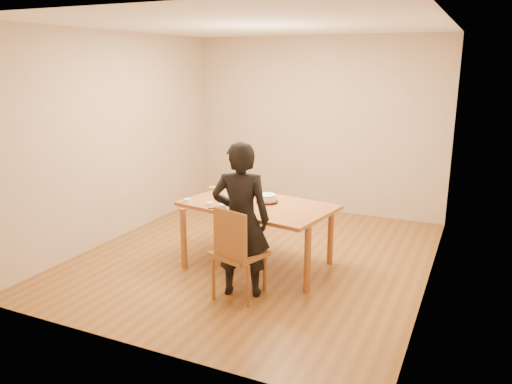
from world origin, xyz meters
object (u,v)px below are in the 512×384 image
at_px(cake_plate, 267,202).
at_px(dining_table, 258,205).
at_px(dining_chair, 239,254).
at_px(person, 241,220).
at_px(cake, 267,198).

bearing_deg(cake_plate, dining_table, -128.56).
bearing_deg(dining_table, dining_chair, -69.04).
distance_m(dining_chair, person, 0.34).
bearing_deg(cake, dining_table, -128.56).
bearing_deg(dining_table, cake, 61.45).
distance_m(dining_table, dining_chair, 0.84).
bearing_deg(dining_chair, person, 108.10).
bearing_deg(person, dining_table, -95.80).
bearing_deg(dining_chair, cake, 113.14).
bearing_deg(cake_plate, cake, 0.00).
bearing_deg(dining_table, cake_plate, 61.45).
height_order(dining_table, cake, cake).
bearing_deg(dining_chair, dining_table, 119.05).
relative_size(cake_plate, person, 0.16).
bearing_deg(dining_table, person, -68.38).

